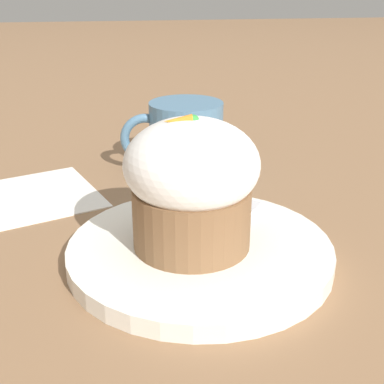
{
  "coord_description": "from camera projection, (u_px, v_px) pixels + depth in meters",
  "views": [
    {
      "loc": [
        0.06,
        0.36,
        0.21
      ],
      "look_at": [
        0.01,
        0.0,
        0.06
      ],
      "focal_mm": 50.0,
      "sensor_mm": 36.0,
      "label": 1
    }
  ],
  "objects": [
    {
      "name": "ground_plane",
      "position": [
        200.0,
        259.0,
        0.42
      ],
      "size": [
        4.0,
        4.0,
        0.0
      ],
      "primitive_type": "plane",
      "color": "#846042"
    },
    {
      "name": "dessert_plate",
      "position": [
        200.0,
        252.0,
        0.41
      ],
      "size": [
        0.2,
        0.2,
        0.01
      ],
      "color": "white",
      "rests_on": "ground_plane"
    },
    {
      "name": "carrot_cake",
      "position": [
        192.0,
        184.0,
        0.39
      ],
      "size": [
        0.1,
        0.1,
        0.1
      ],
      "color": "brown",
      "rests_on": "dessert_plate"
    },
    {
      "name": "spoon",
      "position": [
        221.0,
        235.0,
        0.42
      ],
      "size": [
        0.08,
        0.1,
        0.01
      ],
      "color": "silver",
      "rests_on": "dessert_plate"
    },
    {
      "name": "coffee_cup",
      "position": [
        184.0,
        136.0,
        0.59
      ],
      "size": [
        0.11,
        0.08,
        0.08
      ],
      "color": "teal",
      "rests_on": "ground_plane"
    },
    {
      "name": "paper_napkin",
      "position": [
        21.0,
        198.0,
        0.52
      ],
      "size": [
        0.18,
        0.17,
        0.0
      ],
      "color": "white",
      "rests_on": "ground_plane"
    }
  ]
}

